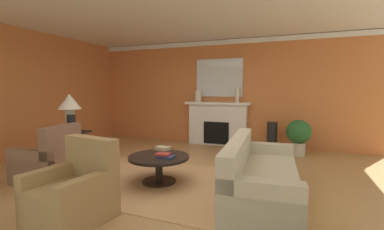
{
  "coord_description": "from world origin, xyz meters",
  "views": [
    {
      "loc": [
        1.95,
        -4.03,
        1.55
      ],
      "look_at": [
        -0.04,
        1.07,
        1.0
      ],
      "focal_mm": 24.53,
      "sensor_mm": 36.0,
      "label": 1
    }
  ],
  "objects": [
    {
      "name": "area_rug",
      "position": [
        -0.09,
        -0.3,
        0.01
      ],
      "size": [
        3.09,
        2.26,
        0.01
      ],
      "primitive_type": "cube",
      "color": "tan",
      "rests_on": "ground_plane"
    },
    {
      "name": "sofa",
      "position": [
        1.54,
        -0.41,
        0.3
      ],
      "size": [
        1.05,
        2.16,
        0.85
      ],
      "color": "#BCB299",
      "rests_on": "ground_plane"
    },
    {
      "name": "armchair_facing_fireplace",
      "position": [
        -0.44,
        -1.76,
        0.31
      ],
      "size": [
        0.9,
        0.9,
        0.95
      ],
      "color": "#9E7A4C",
      "rests_on": "ground_plane"
    },
    {
      "name": "table_lamp",
      "position": [
        -2.19,
        -0.09,
        1.22
      ],
      "size": [
        0.44,
        0.44,
        0.75
      ],
      "color": "beige",
      "rests_on": "side_table"
    },
    {
      "name": "ceiling_panel",
      "position": [
        0.0,
        0.3,
        2.91
      ],
      "size": [
        7.94,
        6.7,
        0.06
      ],
      "primitive_type": "cube",
      "color": "white"
    },
    {
      "name": "book_red_cover",
      "position": [
        0.07,
        -0.35,
        0.47
      ],
      "size": [
        0.25,
        0.2,
        0.03
      ],
      "primitive_type": "cube",
      "rotation": [
        0.0,
        0.0,
        -0.01
      ],
      "color": "navy",
      "rests_on": "coffee_table"
    },
    {
      "name": "mantel_mirror",
      "position": [
        -0.0,
        3.02,
        1.85
      ],
      "size": [
        1.3,
        0.04,
        1.03
      ],
      "primitive_type": "cube",
      "color": "silver"
    },
    {
      "name": "vase_mantel_right",
      "position": [
        0.55,
        2.85,
        1.39
      ],
      "size": [
        0.1,
        0.1,
        0.41
      ],
      "primitive_type": "cylinder",
      "color": "beige",
      "rests_on": "fireplace"
    },
    {
      "name": "book_art_folio",
      "position": [
        0.01,
        -0.35,
        0.5
      ],
      "size": [
        0.25,
        0.21,
        0.03
      ],
      "primitive_type": "cube",
      "rotation": [
        0.0,
        0.0,
        0.12
      ],
      "color": "maroon",
      "rests_on": "coffee_table"
    },
    {
      "name": "armchair_near_window",
      "position": [
        -1.9,
        -0.87,
        0.31
      ],
      "size": [
        0.89,
        0.89,
        0.95
      ],
      "color": "brown",
      "rests_on": "ground_plane"
    },
    {
      "name": "potted_plant",
      "position": [
        2.07,
        2.47,
        0.49
      ],
      "size": [
        0.56,
        0.56,
        0.83
      ],
      "color": "#BCB29E",
      "rests_on": "ground_plane"
    },
    {
      "name": "wall_fireplace",
      "position": [
        0.0,
        3.11,
        1.44
      ],
      "size": [
        7.94,
        0.12,
        2.88
      ],
      "primitive_type": "cube",
      "color": "#CC723D",
      "rests_on": "ground_plane"
    },
    {
      "name": "side_table",
      "position": [
        -2.19,
        -0.09,
        0.4
      ],
      "size": [
        0.56,
        0.56,
        0.7
      ],
      "color": "black",
      "rests_on": "ground_plane"
    },
    {
      "name": "coffee_table",
      "position": [
        -0.09,
        -0.3,
        0.34
      ],
      "size": [
        1.0,
        1.0,
        0.45
      ],
      "color": "black",
      "rests_on": "ground_plane"
    },
    {
      "name": "fireplace",
      "position": [
        -0.0,
        2.9,
        0.56
      ],
      "size": [
        1.8,
        0.35,
        1.18
      ],
      "color": "white",
      "rests_on": "ground_plane"
    },
    {
      "name": "crown_moulding",
      "position": [
        0.0,
        3.03,
        2.8
      ],
      "size": [
        7.94,
        0.08,
        0.12
      ],
      "primitive_type": "cube",
      "color": "white"
    },
    {
      "name": "vase_mantel_left",
      "position": [
        -0.55,
        2.85,
        1.34
      ],
      "size": [
        0.19,
        0.19,
        0.32
      ],
      "primitive_type": "cylinder",
      "color": "beige",
      "rests_on": "fireplace"
    },
    {
      "name": "book_small_novel",
      "position": [
        -0.1,
        -0.14,
        0.54
      ],
      "size": [
        0.25,
        0.18,
        0.06
      ],
      "primitive_type": "cube",
      "rotation": [
        0.0,
        0.0,
        -0.12
      ],
      "color": "tan",
      "rests_on": "coffee_table"
    },
    {
      "name": "vase_on_side_table",
      "position": [
        -2.04,
        -0.21,
        0.88
      ],
      "size": [
        0.16,
        0.16,
        0.35
      ],
      "primitive_type": "cylinder",
      "color": "black",
      "rests_on": "side_table"
    },
    {
      "name": "ground_plane",
      "position": [
        0.0,
        0.0,
        0.0
      ],
      "size": [
        9.54,
        9.54,
        0.0
      ],
      "primitive_type": "plane",
      "color": "tan"
    },
    {
      "name": "wall_window",
      "position": [
        -3.73,
        0.3,
        1.44
      ],
      "size": [
        0.12,
        6.7,
        2.88
      ],
      "primitive_type": "cube",
      "color": "#CC723D",
      "rests_on": "ground_plane"
    },
    {
      "name": "vase_tall_corner",
      "position": [
        1.47,
        2.6,
        0.37
      ],
      "size": [
        0.25,
        0.25,
        0.74
      ],
      "primitive_type": "cylinder",
      "color": "black",
      "rests_on": "ground_plane"
    }
  ]
}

